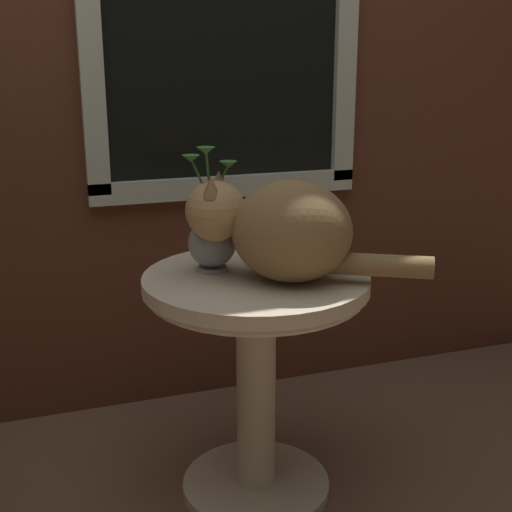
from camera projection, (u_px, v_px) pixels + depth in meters
back_wall at (108, 7)px, 2.05m from camera, size 4.00×0.07×2.60m
wicker_side_table at (256, 341)px, 1.80m from camera, size 0.58×0.58×0.63m
cat at (283, 229)px, 1.67m from camera, size 0.55×0.37×0.26m
pewter_vase_with_ivy at (212, 235)px, 1.75m from camera, size 0.13×0.13×0.32m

